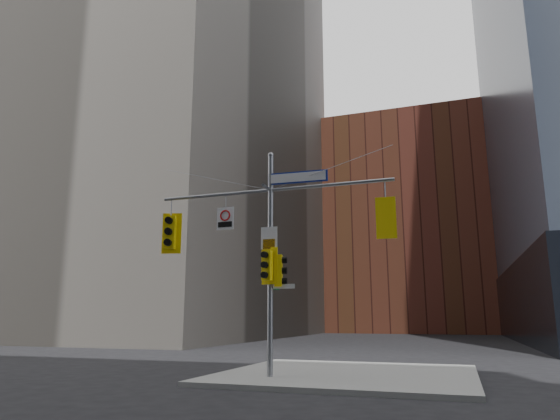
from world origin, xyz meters
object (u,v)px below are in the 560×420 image
Objects in this scene: traffic_light_pole_side at (280,271)px; regulatory_sign_arm at (225,218)px; street_sign_blade at (298,177)px; traffic_light_west_arm at (170,232)px; traffic_light_pole_front at (267,265)px; signal_assembly at (270,238)px; traffic_light_east_arm at (386,219)px.

traffic_light_pole_side is 1.31× the size of regulatory_sign_arm.
traffic_light_pole_side is at bearing 2.09° from regulatory_sign_arm.
street_sign_blade reaches higher than regulatory_sign_arm.
traffic_light_pole_side is (4.05, 0.00, -1.45)m from traffic_light_west_arm.
street_sign_blade is (4.66, -0.01, 1.55)m from traffic_light_west_arm.
regulatory_sign_arm is at bearing 179.31° from traffic_light_pole_front.
street_sign_blade is (0.61, -0.01, 3.00)m from traffic_light_pole_side.
signal_assembly is at bearing 1.76° from regulatory_sign_arm.
signal_assembly is 3.75m from traffic_light_west_arm.
street_sign_blade reaches higher than traffic_light_pole_side.
traffic_light_west_arm reaches higher than traffic_light_pole_front.
traffic_light_west_arm is 1.14× the size of traffic_light_east_arm.
traffic_light_west_arm is 1.23× the size of traffic_light_pole_front.
traffic_light_east_arm is (7.44, -0.01, -0.00)m from traffic_light_west_arm.
traffic_light_pole_side is 0.51× the size of street_sign_blade.
traffic_light_pole_front is 3.01m from street_sign_blade.
street_sign_blade is 2.80m from regulatory_sign_arm.
regulatory_sign_arm is at bearing -179.28° from signal_assembly.
traffic_light_pole_front is 0.59× the size of street_sign_blade.
signal_assembly is 5.60× the size of traffic_light_west_arm.
traffic_light_east_arm reaches higher than traffic_light_pole_side.
regulatory_sign_arm reaches higher than traffic_light_east_arm.
traffic_light_west_arm is at bearing 176.50° from street_sign_blade.
traffic_light_east_arm is 5.33m from regulatory_sign_arm.
traffic_light_east_arm is 1.64× the size of regulatory_sign_arm.
signal_assembly is at bearing 81.36° from traffic_light_pole_side.
traffic_light_pole_side is (-3.39, 0.01, -1.45)m from traffic_light_east_arm.
street_sign_blade is (-2.78, 0.00, 1.55)m from traffic_light_east_arm.
traffic_light_pole_front is 1.52× the size of regulatory_sign_arm.
traffic_light_pole_front is (0.00, -0.27, -0.91)m from signal_assembly.
regulatory_sign_arm is (-2.55, -0.02, -1.18)m from street_sign_blade.
street_sign_blade reaches higher than traffic_light_pole_front.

